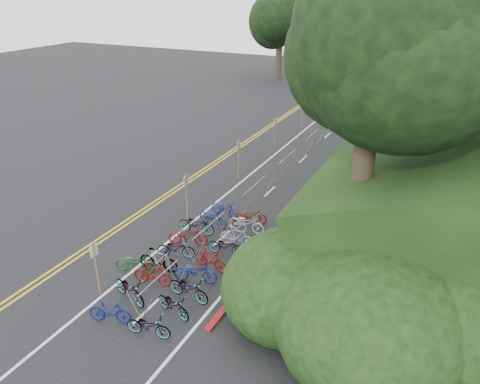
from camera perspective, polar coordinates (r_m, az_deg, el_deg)
The scene contains 10 objects.
ground at distance 21.22m, azimuth -14.94°, elevation -8.49°, with size 120.00×120.00×0.00m, color black.
road_markings at distance 28.31m, azimuth -0.90°, elevation 1.04°, with size 7.47×80.00×0.01m.
red_curb at distance 28.27m, azimuth 10.07°, elevation 0.72°, with size 0.25×28.00×0.10m, color maroon.
embankment at distance 33.29m, azimuth 26.10°, elevation 6.83°, with size 14.30×48.14×9.11m.
bike_rack_front at distance 18.21m, azimuth -9.84°, elevation -10.97°, with size 1.12×2.60×1.12m.
bike_racks_rest at distance 29.60m, azimuth 5.73°, elevation 3.77°, with size 1.14×23.00×1.17m.
signpost_near at distance 18.87m, azimuth -17.14°, elevation -8.48°, with size 0.08×0.40×2.32m.
signposts_rest at distance 31.12m, azimuth 2.27°, elevation 6.04°, with size 0.08×18.40×2.50m.
bike_front at distance 20.27m, azimuth -12.64°, elevation -8.37°, with size 1.77×0.62×0.93m, color #144C1E.
bike_valet at distance 20.59m, azimuth -5.45°, elevation -7.21°, with size 3.26×10.91×1.05m.
Camera 1 is at (12.35, -13.10, 11.24)m, focal length 35.00 mm.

